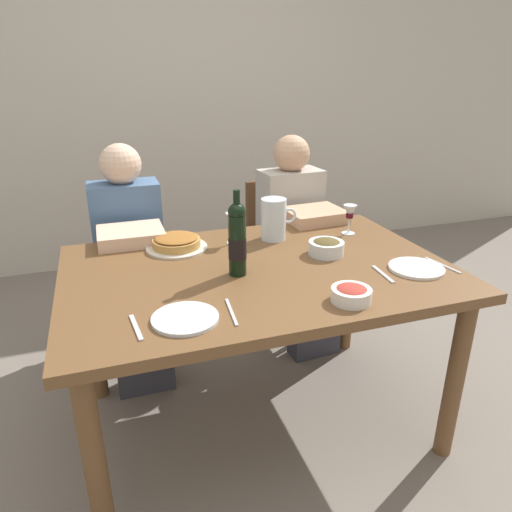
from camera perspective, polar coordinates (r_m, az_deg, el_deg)
ground_plane at (r=2.25m, az=0.24°, el=-19.42°), size 8.00×8.00×0.00m
back_wall at (r=3.81m, az=-11.07°, el=20.25°), size 8.00×0.10×2.80m
dining_table at (r=1.88m, az=0.28°, el=-3.96°), size 1.50×1.00×0.76m
wine_bottle at (r=1.73m, az=-2.30°, el=2.06°), size 0.07×0.07×0.33m
water_pitcher at (r=2.12m, az=2.18°, el=4.23°), size 0.17×0.11×0.19m
baked_tart at (r=2.05m, az=-9.70°, el=1.61°), size 0.26×0.26×0.06m
salad_bowl at (r=1.60m, az=11.58°, el=-4.53°), size 0.14×0.14×0.06m
olive_bowl at (r=1.98m, az=8.58°, el=1.14°), size 0.15×0.15×0.07m
wine_glass_left_diner at (r=2.06m, az=-2.76°, el=4.19°), size 0.07×0.07×0.14m
wine_glass_right_diner at (r=2.23m, az=11.39°, el=5.13°), size 0.06×0.06×0.14m
dinner_plate_left_setting at (r=1.92m, az=19.02°, el=-1.42°), size 0.21×0.21×0.01m
dinner_plate_right_setting at (r=1.48m, az=-8.67°, el=-7.55°), size 0.21×0.21×0.01m
fork_left_setting at (r=1.84m, az=15.27°, el=-2.15°), size 0.03×0.16×0.00m
knife_left_setting at (r=2.00m, az=21.84°, el=-1.03°), size 0.04×0.18×0.00m
knife_right_setting at (r=1.51m, az=-3.02°, el=-6.84°), size 0.03×0.18×0.00m
spoon_right_setting at (r=1.47m, az=-14.47°, el=-8.44°), size 0.03×0.16×0.00m
chair_left at (r=2.65m, az=-15.14°, el=-0.80°), size 0.40×0.40×0.87m
diner_left at (r=2.39m, az=-14.98°, el=-0.24°), size 0.34×0.50×1.16m
chair_right at (r=2.85m, az=3.00°, el=1.53°), size 0.43×0.43×0.87m
diner_right at (r=2.61m, az=5.22°, el=2.30°), size 0.35×0.52×1.16m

